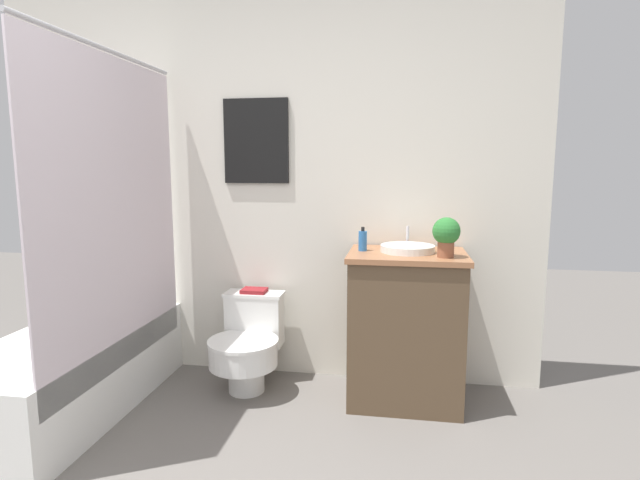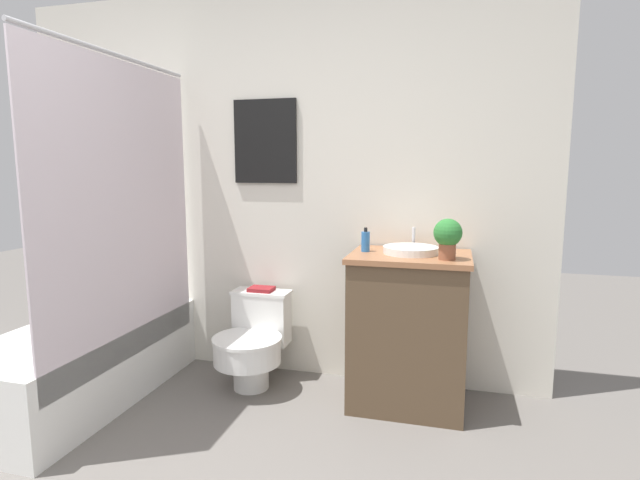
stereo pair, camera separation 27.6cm
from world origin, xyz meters
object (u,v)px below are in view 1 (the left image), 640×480
(toilet, at_px, (248,344))
(book_on_tank, at_px, (254,291))
(potted_plant, at_px, (446,234))
(sink, at_px, (408,248))
(soap_bottle, at_px, (363,241))

(toilet, bearing_deg, book_on_tank, 90.00)
(potted_plant, xyz_separation_m, book_on_tank, (-1.17, 0.27, -0.43))
(sink, relative_size, soap_bottle, 2.47)
(soap_bottle, xyz_separation_m, potted_plant, (0.46, -0.14, 0.07))
(book_on_tank, bearing_deg, potted_plant, -12.83)
(toilet, height_order, soap_bottle, soap_bottle)
(book_on_tank, bearing_deg, toilet, -90.00)
(sink, xyz_separation_m, soap_bottle, (-0.26, -0.00, 0.04))
(sink, height_order, soap_bottle, soap_bottle)
(potted_plant, bearing_deg, soap_bottle, 163.34)
(sink, distance_m, soap_bottle, 0.26)
(soap_bottle, bearing_deg, potted_plant, -16.66)
(soap_bottle, relative_size, potted_plant, 0.64)
(potted_plant, distance_m, book_on_tank, 1.27)
(toilet, relative_size, book_on_tank, 3.70)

